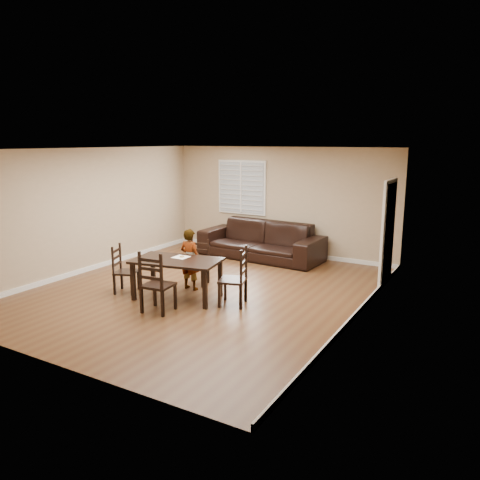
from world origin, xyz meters
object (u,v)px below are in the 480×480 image
chair_left (120,271)px  sofa (261,240)px  chair_near (199,263)px  chair_right (240,279)px  chair_far (154,286)px  dining_table (177,264)px  child (190,259)px  donut (182,256)px

chair_left → sofa: chair_left is taller
chair_near → chair_right: 1.56m
chair_left → chair_far: bearing=-136.0°
sofa → chair_left: bearing=-103.6°
chair_right → sofa: (-1.24, 3.19, -0.03)m
chair_right → dining_table: bearing=-95.4°
chair_right → child: 1.33m
donut → child: bearing=103.8°
chair_far → donut: size_ratio=11.86×
child → chair_near: bearing=-75.9°
dining_table → donut: bearing=83.7°
donut → chair_near: bearing=102.5°
chair_near → child: (0.08, -0.42, 0.19)m
dining_table → chair_near: bearing=90.1°
dining_table → chair_far: 0.86m
dining_table → chair_far: (0.15, -0.83, -0.16)m
chair_right → donut: bearing=-103.9°
chair_right → donut: chair_right is taller
chair_near → donut: size_ratio=10.06×
dining_table → chair_far: bearing=-90.8°
chair_near → chair_left: chair_left is taller
dining_table → chair_right: size_ratio=1.63×
child → sofa: (0.05, 2.87, -0.15)m
dining_table → child: (-0.11, 0.56, -0.05)m
child → donut: child is taller
child → dining_table: bearing=103.9°
chair_right → sofa: size_ratio=0.34×
sofa → child: bearing=-87.8°
chair_near → child: child is taller
chair_far → chair_left: size_ratio=1.16×
child → sofa: bearing=-88.1°
chair_far → donut: (-0.16, 1.01, 0.27)m
donut → chair_far: bearing=-80.8°
child → donut: 0.42m
child → sofa: size_ratio=0.39×
chair_right → sofa: chair_right is taller
chair_far → chair_left: (-1.31, 0.58, -0.07)m
chair_right → child: child is taller
chair_left → child: child is taller
chair_far → child: size_ratio=0.89×
chair_near → chair_right: (1.37, -0.73, 0.06)m
chair_far → chair_right: chair_far is taller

